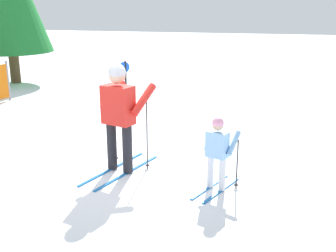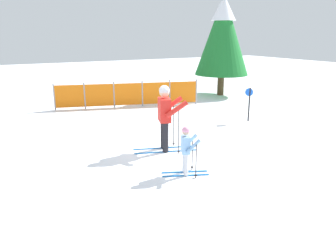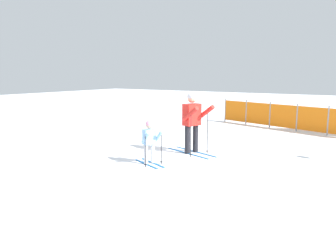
# 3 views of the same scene
# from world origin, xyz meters

# --- Properties ---
(ground_plane) EXTENTS (60.00, 60.00, 0.00)m
(ground_plane) POSITION_xyz_m (0.00, 0.00, 0.00)
(ground_plane) COLOR white
(skier_adult) EXTENTS (1.70, 0.96, 1.77)m
(skier_adult) POSITION_xyz_m (-0.14, -0.21, 1.06)
(skier_adult) COLOR #1966B2
(skier_adult) RESTS_ON ground_plane
(skier_child) EXTENTS (1.05, 0.64, 1.11)m
(skier_child) POSITION_xyz_m (-0.48, -1.82, 0.65)
(skier_child) COLOR #1966B2
(skier_child) RESTS_ON ground_plane
(safety_fence) EXTENTS (5.86, 1.79, 1.11)m
(safety_fence) POSITION_xyz_m (1.05, 5.39, 0.55)
(safety_fence) COLOR gray
(safety_fence) RESTS_ON ground_plane
(conifer_far) EXTENTS (2.66, 2.66, 4.95)m
(conifer_far) POSITION_xyz_m (6.31, 5.83, 3.06)
(conifer_far) COLOR #4C3823
(conifer_far) RESTS_ON ground_plane
(trail_marker) EXTENTS (0.19, 0.23, 1.21)m
(trail_marker) POSITION_xyz_m (3.94, 1.10, 0.76)
(trail_marker) COLOR black
(trail_marker) RESTS_ON ground_plane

